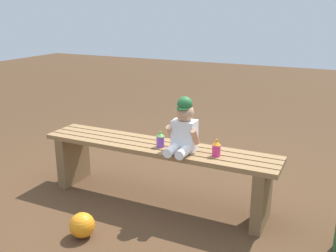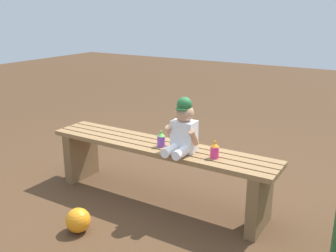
{
  "view_description": "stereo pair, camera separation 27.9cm",
  "coord_description": "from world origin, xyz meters",
  "px_view_note": "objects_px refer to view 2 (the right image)",
  "views": [
    {
      "loc": [
        1.27,
        -2.46,
        1.47
      ],
      "look_at": [
        0.12,
        -0.05,
        0.65
      ],
      "focal_mm": 40.94,
      "sensor_mm": 36.0,
      "label": 1
    },
    {
      "loc": [
        1.51,
        -2.33,
        1.47
      ],
      "look_at": [
        0.12,
        -0.05,
        0.65
      ],
      "focal_mm": 40.94,
      "sensor_mm": 36.0,
      "label": 2
    }
  ],
  "objects_px": {
    "child_figure": "(183,128)",
    "sippy_cup_left": "(161,139)",
    "park_bench": "(158,162)",
    "toy_ball": "(78,220)",
    "sippy_cup_right": "(215,150)"
  },
  "relations": [
    {
      "from": "park_bench",
      "to": "toy_ball",
      "type": "bearing_deg",
      "value": -108.0
    },
    {
      "from": "sippy_cup_left",
      "to": "toy_ball",
      "type": "relative_size",
      "value": 0.73
    },
    {
      "from": "park_bench",
      "to": "child_figure",
      "type": "xyz_separation_m",
      "value": [
        0.24,
        -0.04,
        0.32
      ]
    },
    {
      "from": "park_bench",
      "to": "toy_ball",
      "type": "relative_size",
      "value": 11.03
    },
    {
      "from": "sippy_cup_left",
      "to": "park_bench",
      "type": "bearing_deg",
      "value": 147.14
    },
    {
      "from": "sippy_cup_left",
      "to": "toy_ball",
      "type": "xyz_separation_m",
      "value": [
        -0.26,
        -0.65,
        -0.44
      ]
    },
    {
      "from": "park_bench",
      "to": "sippy_cup_right",
      "type": "height_order",
      "value": "sippy_cup_right"
    },
    {
      "from": "sippy_cup_left",
      "to": "sippy_cup_right",
      "type": "relative_size",
      "value": 1.0
    },
    {
      "from": "sippy_cup_left",
      "to": "child_figure",
      "type": "bearing_deg",
      "value": -2.4
    },
    {
      "from": "sippy_cup_left",
      "to": "toy_ball",
      "type": "bearing_deg",
      "value": -112.13
    },
    {
      "from": "child_figure",
      "to": "toy_ball",
      "type": "relative_size",
      "value": 2.37
    },
    {
      "from": "park_bench",
      "to": "toy_ball",
      "type": "height_order",
      "value": "park_bench"
    },
    {
      "from": "child_figure",
      "to": "sippy_cup_left",
      "type": "height_order",
      "value": "child_figure"
    },
    {
      "from": "park_bench",
      "to": "child_figure",
      "type": "height_order",
      "value": "child_figure"
    },
    {
      "from": "park_bench",
      "to": "sippy_cup_right",
      "type": "bearing_deg",
      "value": -3.34
    }
  ]
}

